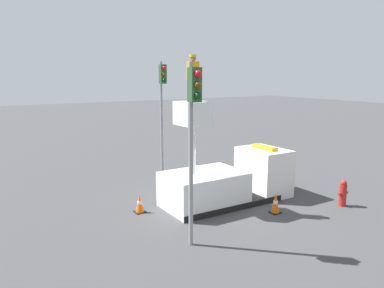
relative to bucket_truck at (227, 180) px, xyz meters
The scene contains 8 objects.
ground_plane 1.01m from the bucket_truck, behind, with size 120.00×120.00×0.00m, color #424244.
bucket_truck is the anchor object (origin of this frame).
worker 4.58m from the bucket_truck, behind, with size 0.40×0.26×1.75m.
traffic_light_pole 5.44m from the bucket_truck, 140.48° to the right, with size 0.34×0.57×5.68m.
traffic_light_across 6.56m from the bucket_truck, 91.13° to the left, with size 0.34×0.57×6.00m.
fire_hydrant 4.74m from the bucket_truck, 38.52° to the right, with size 0.53×0.29×1.09m.
traffic_cone_rear 3.81m from the bucket_truck, 168.55° to the left, with size 0.42×0.42×0.73m.
traffic_cone_curbside 2.29m from the bucket_truck, 69.19° to the right, with size 0.40×0.40×0.80m.
Camera 1 is at (-8.87, -12.20, 5.31)m, focal length 35.00 mm.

